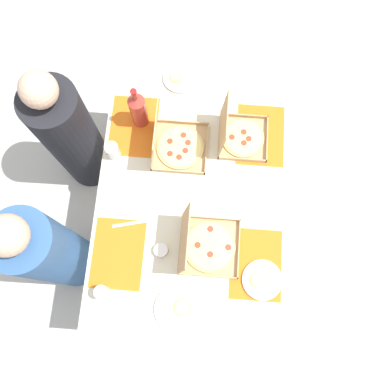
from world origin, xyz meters
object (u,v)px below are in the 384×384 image
at_px(plate_near_right, 180,78).
at_px(diner_left_seat, 52,252).
at_px(pizza_box_edge_far, 239,135).
at_px(pizza_box_corner_left, 204,245).
at_px(soda_bottle, 138,109).
at_px(cup_spare, 103,293).
at_px(condiment_bowl, 161,250).
at_px(pizza_box_corner_right, 175,144).
at_px(cup_red, 113,151).
at_px(plate_far_right, 178,309).
at_px(plate_middle, 262,280).
at_px(diner_right_seat, 72,136).

xyz_separation_m(plate_near_right, diner_left_seat, (-1.02, 0.64, -0.21)).
relative_size(pizza_box_edge_far, diner_left_seat, 0.24).
distance_m(pizza_box_corner_left, soda_bottle, 0.79).
distance_m(cup_spare, diner_left_seat, 0.49).
relative_size(pizza_box_corner_left, condiment_bowl, 4.68).
relative_size(pizza_box_corner_right, cup_red, 3.17).
bearing_deg(cup_red, pizza_box_edge_far, -77.88).
bearing_deg(plate_near_right, soda_bottle, 145.09).
bearing_deg(pizza_box_edge_far, diner_left_seat, 124.37).
relative_size(plate_near_right, condiment_bowl, 2.77).
relative_size(cup_red, cup_spare, 0.96).
height_order(pizza_box_corner_left, plate_near_right, pizza_box_corner_left).
distance_m(pizza_box_corner_right, cup_spare, 0.84).
height_order(plate_near_right, diner_left_seat, diner_left_seat).
height_order(plate_far_right, cup_spare, cup_spare).
height_order(plate_middle, soda_bottle, soda_bottle).
bearing_deg(cup_spare, plate_middle, -81.03).
bearing_deg(diner_right_seat, plate_far_right, -142.24).
height_order(pizza_box_edge_far, condiment_bowl, pizza_box_edge_far).
xyz_separation_m(cup_spare, diner_left_seat, (0.20, 0.37, -0.26)).
relative_size(pizza_box_corner_right, diner_left_seat, 0.27).
height_order(pizza_box_corner_left, diner_left_seat, diner_left_seat).
relative_size(pizza_box_edge_far, soda_bottle, 0.92).
distance_m(soda_bottle, condiment_bowl, 0.75).
relative_size(pizza_box_corner_left, plate_near_right, 1.69).
distance_m(pizza_box_corner_left, pizza_box_edge_far, 0.63).
xyz_separation_m(pizza_box_corner_right, diner_right_seat, (0.11, 0.65, -0.27)).
distance_m(pizza_box_corner_right, diner_right_seat, 0.71).
bearing_deg(condiment_bowl, plate_near_right, -0.62).
height_order(cup_red, cup_spare, cup_spare).
xyz_separation_m(pizza_box_corner_right, condiment_bowl, (-0.57, 0.02, -0.03)).
bearing_deg(soda_bottle, plate_near_right, -34.91).
relative_size(soda_bottle, cup_red, 3.13).
distance_m(pizza_box_corner_right, plate_middle, 0.84).
bearing_deg(plate_near_right, pizza_box_corner_left, -167.92).
height_order(plate_near_right, condiment_bowl, condiment_bowl).
bearing_deg(condiment_bowl, plate_far_right, -158.46).
height_order(plate_near_right, cup_red, cup_red).
distance_m(pizza_box_corner_right, pizza_box_edge_far, 0.35).
relative_size(pizza_box_corner_left, pizza_box_edge_far, 1.12).
bearing_deg(plate_far_right, plate_middle, -67.27).
height_order(plate_far_right, cup_red, cup_red).
height_order(pizza_box_edge_far, cup_red, pizza_box_edge_far).
height_order(pizza_box_corner_left, cup_spare, pizza_box_corner_left).
height_order(condiment_bowl, diner_left_seat, diner_left_seat).
bearing_deg(plate_middle, cup_red, 53.26).
distance_m(plate_near_right, soda_bottle, 0.36).
bearing_deg(plate_near_right, cup_spare, 167.58).
relative_size(pizza_box_edge_far, condiment_bowl, 4.18).
bearing_deg(diner_left_seat, diner_right_seat, 0.00).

